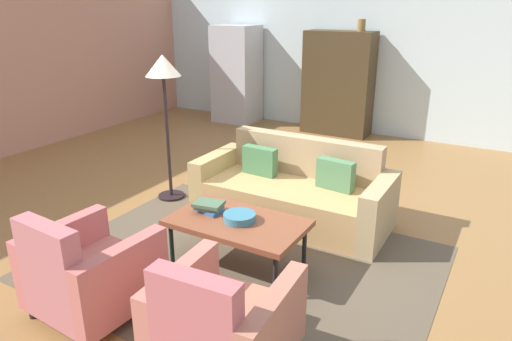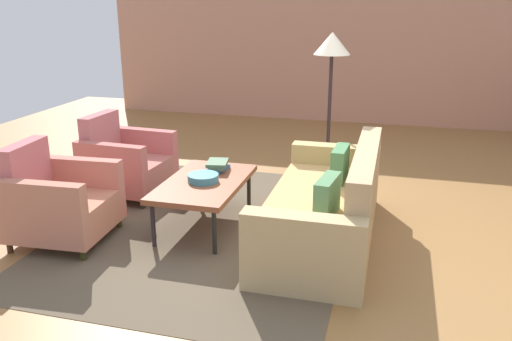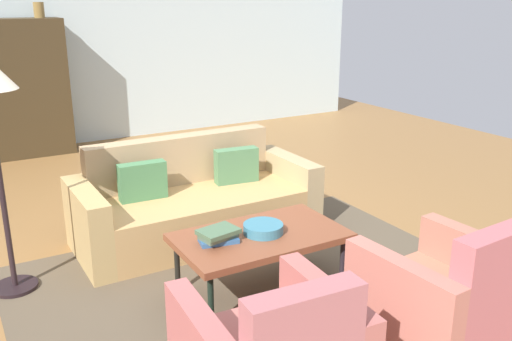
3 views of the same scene
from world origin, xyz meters
TOP-DOWN VIEW (x-y plane):
  - ground_plane at (0.00, 0.00)m, footprint 11.44×11.44m
  - wall_back at (0.00, 4.28)m, footprint 9.53×0.12m
  - area_rug at (0.09, -0.79)m, footprint 3.40×2.60m
  - couch at (0.09, 0.35)m, footprint 2.10×0.91m
  - coffee_table at (0.09, -0.84)m, footprint 1.20×0.70m
  - armchair_left at (-0.51, -2.01)m, footprint 0.85×0.85m
  - armchair_right at (0.70, -2.01)m, footprint 0.85×0.85m
  - fruit_bowl at (0.12, -0.84)m, footprint 0.29×0.29m
  - book_stack at (-0.23, -0.82)m, footprint 0.29×0.24m
  - cabinet at (-0.79, 3.94)m, footprint 1.20×0.51m
  - vase_tall at (-0.44, 3.93)m, footprint 0.13×0.13m
  - refrigerator at (-2.85, 3.83)m, footprint 0.80×0.73m
  - floor_lamp at (-1.46, 0.10)m, footprint 0.40×0.40m

SIDE VIEW (x-z plane):
  - ground_plane at x=0.00m, z-range 0.00..0.00m
  - area_rug at x=0.09m, z-range 0.00..0.01m
  - couch at x=0.09m, z-range -0.14..0.72m
  - armchair_left at x=-0.51m, z-range -0.10..0.78m
  - armchair_right at x=0.70m, z-range -0.10..0.78m
  - coffee_table at x=0.09m, z-range 0.19..0.65m
  - fruit_bowl at x=0.12m, z-range 0.46..0.53m
  - book_stack at x=-0.23m, z-range 0.46..0.56m
  - cabinet at x=-0.79m, z-range 0.00..1.80m
  - refrigerator at x=-2.85m, z-range 0.00..1.85m
  - wall_back at x=0.00m, z-range 0.00..2.80m
  - floor_lamp at x=-1.46m, z-range 0.58..2.30m
  - vase_tall at x=-0.44m, z-range 1.80..2.00m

